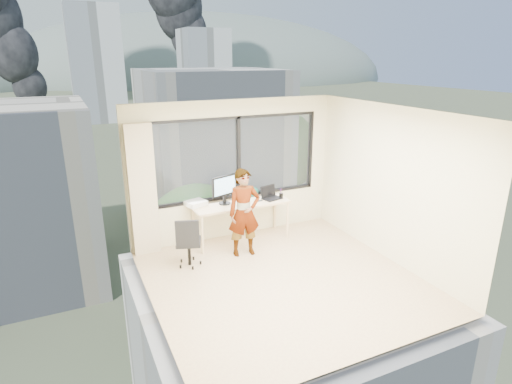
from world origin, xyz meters
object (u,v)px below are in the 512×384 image
handbag (253,192)px  person (244,213)px  game_console (196,203)px  desk (241,221)px  chair (189,241)px  monitor (224,190)px  laptop (272,193)px

handbag → person: bearing=-122.9°
game_console → person: bearing=-69.4°
game_console → desk: bearing=-32.9°
chair → monitor: size_ratio=1.63×
person → handbag: size_ratio=6.31×
desk → game_console: bearing=165.3°
monitor → laptop: 0.94m
handbag → chair: bearing=-152.0°
chair → handbag: size_ratio=3.61×
person → laptop: 0.95m
desk → chair: bearing=-154.5°
monitor → laptop: size_ratio=1.48×
chair → person: (1.00, -0.00, 0.33)m
monitor → laptop: bearing=-26.6°
chair → person: size_ratio=0.57×
chair → laptop: laptop is taller
desk → monitor: bearing=167.0°
monitor → handbag: bearing=-4.7°
monitor → laptop: (0.91, -0.13, -0.16)m
chair → person: bearing=19.0°
handbag → game_console: bearing=-178.6°
laptop → game_console: bearing=154.9°
person → laptop: (0.80, 0.50, 0.09)m
person → handbag: bearing=62.9°
game_console → handbag: size_ratio=1.40×
desk → game_console: 0.93m
desk → person: bearing=-107.7°
chair → monitor: monitor is taller
desk → laptop: laptop is taller
monitor → handbag: size_ratio=2.22×
person → laptop: bearing=38.6°
desk → person: (-0.18, -0.56, 0.40)m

